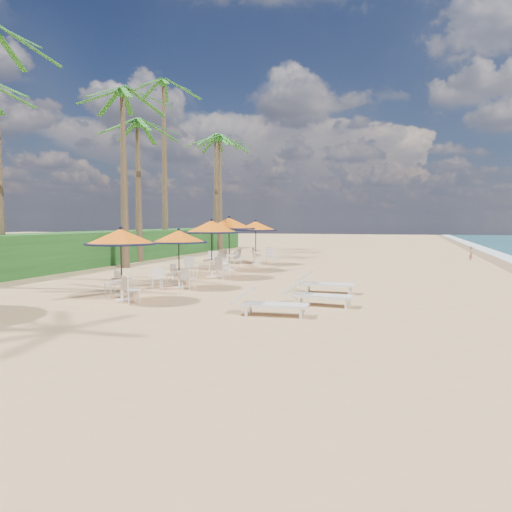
# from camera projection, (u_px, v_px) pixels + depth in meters

# --- Properties ---
(ground) EXTENTS (160.00, 160.00, 0.00)m
(ground) POSITION_uv_depth(u_px,v_px,m) (284.00, 311.00, 13.30)
(ground) COLOR tan
(ground) RESTS_ON ground
(scrub_hedge) EXTENTS (3.00, 40.00, 1.80)m
(scrub_hedge) POSITION_uv_depth(u_px,v_px,m) (95.00, 248.00, 27.67)
(scrub_hedge) COLOR #194716
(scrub_hedge) RESTS_ON ground
(station_0) EXTENTS (2.16, 2.16, 2.25)m
(station_0) POSITION_uv_depth(u_px,v_px,m) (121.00, 243.00, 14.90)
(station_0) COLOR black
(station_0) RESTS_ON ground
(station_1) EXTENTS (2.06, 2.06, 2.15)m
(station_1) POSITION_uv_depth(u_px,v_px,m) (177.00, 244.00, 17.83)
(station_1) COLOR black
(station_1) RESTS_ON ground
(station_2) EXTENTS (2.41, 2.45, 2.52)m
(station_2) POSITION_uv_depth(u_px,v_px,m) (212.00, 234.00, 21.13)
(station_2) COLOR black
(station_2) RESTS_ON ground
(station_3) EXTENTS (2.55, 2.55, 2.66)m
(station_3) POSITION_uv_depth(u_px,v_px,m) (228.00, 230.00, 24.30)
(station_3) COLOR black
(station_3) RESTS_ON ground
(station_4) EXTENTS (2.38, 2.38, 2.48)m
(station_4) POSITION_uv_depth(u_px,v_px,m) (257.00, 230.00, 27.75)
(station_4) COLOR black
(station_4) RESTS_ON ground
(lounger_near) EXTENTS (1.98, 0.74, 0.70)m
(lounger_near) POSITION_uv_depth(u_px,v_px,m) (267.00, 303.00, 12.58)
(lounger_near) COLOR white
(lounger_near) RESTS_ON ground
(lounger_mid) EXTENTS (2.01, 0.74, 0.71)m
(lounger_mid) POSITION_uv_depth(u_px,v_px,m) (316.00, 294.00, 14.09)
(lounger_mid) COLOR white
(lounger_mid) RESTS_ON ground
(lounger_far) EXTENTS (2.00, 0.63, 0.72)m
(lounger_far) POSITION_uv_depth(u_px,v_px,m) (322.00, 283.00, 16.58)
(lounger_far) COLOR white
(lounger_far) RESTS_ON ground
(palm_3) EXTENTS (5.00, 5.00, 9.10)m
(palm_3) POSITION_uv_depth(u_px,v_px,m) (123.00, 103.00, 25.00)
(palm_3) COLOR brown
(palm_3) RESTS_ON ground
(palm_4) EXTENTS (5.00, 5.00, 8.29)m
(palm_4) POSITION_uv_depth(u_px,v_px,m) (137.00, 132.00, 28.80)
(palm_4) COLOR brown
(palm_4) RESTS_ON ground
(palm_5) EXTENTS (5.00, 5.00, 11.97)m
(palm_5) POSITION_uv_depth(u_px,v_px,m) (164.00, 94.00, 33.64)
(palm_5) COLOR brown
(palm_5) RESTS_ON ground
(palm_6) EXTENTS (5.00, 5.00, 9.08)m
(palm_6) POSITION_uv_depth(u_px,v_px,m) (220.00, 145.00, 38.79)
(palm_6) COLOR brown
(palm_6) RESTS_ON ground
(palm_7) EXTENTS (5.00, 5.00, 9.71)m
(palm_7) POSITION_uv_depth(u_px,v_px,m) (216.00, 145.00, 42.55)
(palm_7) COLOR brown
(palm_7) RESTS_ON ground
(person) EXTENTS (0.25, 0.36, 0.93)m
(person) POSITION_uv_depth(u_px,v_px,m) (471.00, 253.00, 29.95)
(person) COLOR #93644B
(person) RESTS_ON ground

